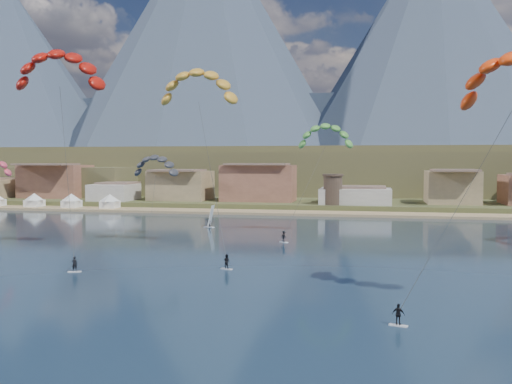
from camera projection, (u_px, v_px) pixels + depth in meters
ground at (182, 327)px, 50.20m from camera, size 2400.00×2400.00×0.00m
beach at (312, 213)px, 153.86m from camera, size 2200.00×12.00×0.90m
land at (358, 174)px, 597.93m from camera, size 2200.00×900.00×4.00m
foothills at (387, 171)px, 272.58m from camera, size 940.00×210.00×18.00m
mountain_ridge at (354, 68)px, 850.36m from camera, size 2060.00×480.00×400.00m
town at (187, 181)px, 177.10m from camera, size 400.00×24.00×12.00m
watchtower at (333, 189)px, 160.34m from camera, size 5.82×5.82×8.60m
beach_tents at (52, 197)px, 168.96m from camera, size 43.40×6.40×5.00m
kitesurfer_red at (59, 64)px, 86.96m from camera, size 17.15×17.29×33.40m
kitesurfer_yellow at (199, 82)px, 90.54m from camera, size 15.54×17.48×31.46m
kitesurfer_green at (325, 133)px, 110.75m from camera, size 12.56×14.84×23.75m
distant_kite_dark at (156, 162)px, 108.88m from camera, size 9.38×6.14×17.23m
windsurfer at (210, 220)px, 124.25m from camera, size 3.00×3.01×4.78m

